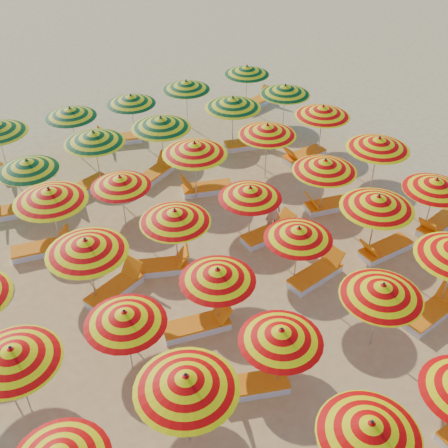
{
  "coord_description": "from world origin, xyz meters",
  "views": [
    {
      "loc": [
        -6.62,
        -9.66,
        10.71
      ],
      "look_at": [
        0.0,
        0.5,
        1.6
      ],
      "focal_mm": 45.0,
      "sensor_mm": 36.0,
      "label": 1
    }
  ],
  "objects_px": {
    "umbrella_23": "(436,185)",
    "lounger_25": "(248,144)",
    "lounger_17": "(269,233)",
    "lounger_20": "(206,188)",
    "umbrella_34": "(267,130)",
    "lounger_11": "(198,325)",
    "umbrella_25": "(86,246)",
    "lounger_9": "(249,386)",
    "lounger_28": "(119,139)",
    "umbrella_8": "(370,429)",
    "umbrella_35": "(323,111)",
    "umbrella_13": "(186,382)",
    "lounger_14": "(438,225)",
    "umbrella_21": "(299,233)",
    "umbrella_45": "(131,99)",
    "umbrella_33": "(195,148)",
    "lounger_10": "(432,313)",
    "umbrella_22": "(378,202)",
    "umbrella_47": "(247,70)",
    "umbrella_18": "(12,355)",
    "umbrella_19": "(125,317)",
    "umbrella_20": "(218,275)",
    "umbrella_15": "(382,290)",
    "umbrella_26": "(175,216)",
    "umbrella_14": "(281,335)",
    "lounger_27": "(23,169)",
    "lounger_19": "(43,248)",
    "lounger_23": "(85,187)",
    "umbrella_28": "(325,165)",
    "umbrella_44": "(70,112)",
    "lounger_12": "(316,274)",
    "lounger_22": "(17,210)",
    "lounger_29": "(256,102)",
    "umbrella_29": "(379,143)",
    "umbrella_40": "(233,102)",
    "umbrella_38": "(94,137)",
    "umbrella_37": "(27,165)",
    "umbrella_41": "(285,90)",
    "beachgoer_a": "(273,213)",
    "umbrella_32": "(120,181)"
  },
  "relations": [
    {
      "from": "umbrella_47",
      "to": "lounger_11",
      "type": "relative_size",
      "value": 1.37
    },
    {
      "from": "umbrella_13",
      "to": "lounger_20",
      "type": "relative_size",
      "value": 1.23
    },
    {
      "from": "umbrella_22",
      "to": "umbrella_33",
      "type": "distance_m",
      "value": 5.96
    },
    {
      "from": "lounger_14",
      "to": "umbrella_18",
      "type": "bearing_deg",
      "value": -11.53
    },
    {
      "from": "lounger_9",
      "to": "lounger_28",
      "type": "bearing_deg",
      "value": -79.26
    },
    {
      "from": "umbrella_18",
      "to": "umbrella_22",
      "type": "distance_m",
      "value": 9.99
    },
    {
      "from": "umbrella_19",
      "to": "umbrella_45",
      "type": "distance_m",
      "value": 11.34
    },
    {
      "from": "lounger_9",
      "to": "lounger_25",
      "type": "bearing_deg",
      "value": -102.96
    },
    {
      "from": "lounger_12",
      "to": "lounger_27",
      "type": "bearing_deg",
      "value": 110.71
    },
    {
      "from": "umbrella_20",
      "to": "lounger_20",
      "type": "height_order",
      "value": "umbrella_20"
    },
    {
      "from": "umbrella_26",
      "to": "umbrella_47",
      "type": "height_order",
      "value": "umbrella_26"
    },
    {
      "from": "umbrella_14",
      "to": "umbrella_22",
      "type": "height_order",
      "value": "umbrella_22"
    },
    {
      "from": "umbrella_25",
      "to": "lounger_20",
      "type": "xyz_separation_m",
      "value": [
        5.25,
        2.95,
        -1.79
      ]
    },
    {
      "from": "lounger_17",
      "to": "lounger_20",
      "type": "bearing_deg",
      "value": 95.2
    },
    {
      "from": "lounger_14",
      "to": "umbrella_21",
      "type": "bearing_deg",
      "value": -15.41
    },
    {
      "from": "umbrella_38",
      "to": "umbrella_47",
      "type": "xyz_separation_m",
      "value": [
        7.74,
        2.26,
        -0.12
      ]
    },
    {
      "from": "umbrella_23",
      "to": "lounger_27",
      "type": "xyz_separation_m",
      "value": [
        -9.37,
        10.31,
        -1.62
      ]
    },
    {
      "from": "lounger_25",
      "to": "lounger_28",
      "type": "bearing_deg",
      "value": 160.38
    },
    {
      "from": "umbrella_14",
      "to": "umbrella_35",
      "type": "relative_size",
      "value": 1.01
    },
    {
      "from": "umbrella_22",
      "to": "umbrella_47",
      "type": "xyz_separation_m",
      "value": [
        2.67,
        10.11,
        -0.15
      ]
    },
    {
      "from": "lounger_14",
      "to": "lounger_27",
      "type": "bearing_deg",
      "value": -56.04
    },
    {
      "from": "lounger_10",
      "to": "lounger_25",
      "type": "height_order",
      "value": "same"
    },
    {
      "from": "umbrella_33",
      "to": "umbrella_34",
      "type": "distance_m",
      "value": 2.8
    },
    {
      "from": "umbrella_44",
      "to": "lounger_12",
      "type": "relative_size",
      "value": 1.2
    },
    {
      "from": "umbrella_23",
      "to": "umbrella_28",
      "type": "height_order",
      "value": "umbrella_28"
    },
    {
      "from": "umbrella_26",
      "to": "lounger_23",
      "type": "distance_m",
      "value": 5.55
    },
    {
      "from": "umbrella_22",
      "to": "lounger_22",
      "type": "distance_m",
      "value": 11.29
    },
    {
      "from": "umbrella_32",
      "to": "umbrella_18",
      "type": "bearing_deg",
      "value": -132.93
    },
    {
      "from": "umbrella_40",
      "to": "lounger_28",
      "type": "distance_m",
      "value": 4.84
    },
    {
      "from": "umbrella_15",
      "to": "lounger_10",
      "type": "xyz_separation_m",
      "value": [
        1.99,
        -0.2,
        -1.66
      ]
    },
    {
      "from": "lounger_11",
      "to": "lounger_25",
      "type": "relative_size",
      "value": 1.0
    },
    {
      "from": "umbrella_23",
      "to": "umbrella_33",
      "type": "xyz_separation_m",
      "value": [
        -4.99,
        5.42,
        0.19
      ]
    },
    {
      "from": "umbrella_23",
      "to": "lounger_25",
      "type": "bearing_deg",
      "value": 101.23
    },
    {
      "from": "umbrella_33",
      "to": "lounger_22",
      "type": "xyz_separation_m",
      "value": [
        -5.3,
        2.44,
        -1.8
      ]
    },
    {
      "from": "umbrella_23",
      "to": "umbrella_29",
      "type": "bearing_deg",
      "value": 85.95
    },
    {
      "from": "umbrella_34",
      "to": "lounger_29",
      "type": "xyz_separation_m",
      "value": [
        3.19,
        4.99,
        -1.71
      ]
    },
    {
      "from": "umbrella_26",
      "to": "lounger_22",
      "type": "bearing_deg",
      "value": 121.05
    },
    {
      "from": "lounger_28",
      "to": "beachgoer_a",
      "type": "distance_m",
      "value": 8.04
    },
    {
      "from": "umbrella_34",
      "to": "lounger_11",
      "type": "relative_size",
      "value": 1.35
    },
    {
      "from": "umbrella_20",
      "to": "lounger_28",
      "type": "xyz_separation_m",
      "value": [
        1.97,
        10.32,
        -1.59
      ]
    },
    {
      "from": "umbrella_28",
      "to": "lounger_20",
      "type": "relative_size",
      "value": 1.41
    },
    {
      "from": "umbrella_13",
      "to": "umbrella_47",
      "type": "distance_m",
      "value": 16.02
    },
    {
      "from": "umbrella_26",
      "to": "umbrella_44",
      "type": "bearing_deg",
      "value": 90.21
    },
    {
      "from": "umbrella_37",
      "to": "umbrella_41",
      "type": "relative_size",
      "value": 0.79
    },
    {
      "from": "umbrella_8",
      "to": "umbrella_35",
      "type": "xyz_separation_m",
      "value": [
        7.76,
        10.17,
        0.06
      ]
    },
    {
      "from": "lounger_11",
      "to": "umbrella_22",
      "type": "bearing_deg",
      "value": 11.64
    },
    {
      "from": "lounger_28",
      "to": "lounger_23",
      "type": "bearing_deg",
      "value": 67.71
    },
    {
      "from": "umbrella_8",
      "to": "lounger_23",
      "type": "xyz_separation_m",
      "value": [
        -0.53,
        12.75,
        -1.65
      ]
    },
    {
      "from": "umbrella_45",
      "to": "lounger_14",
      "type": "bearing_deg",
      "value": -62.67
    },
    {
      "from": "lounger_19",
      "to": "lounger_20",
      "type": "bearing_deg",
      "value": 14.91
    }
  ]
}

